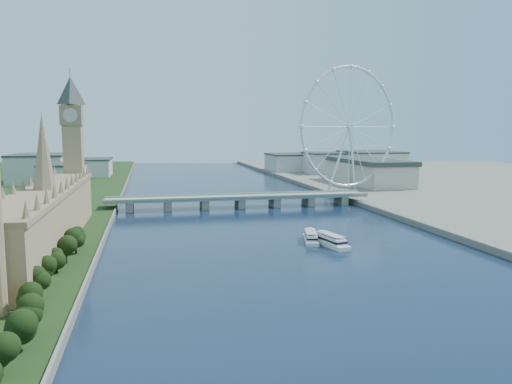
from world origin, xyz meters
name	(u,v)px	position (x,y,z in m)	size (l,w,h in m)	color
ground	(450,381)	(0.00, 0.00, 0.00)	(2000.00, 2000.00, 0.00)	#193146
tree_row	(35,295)	(-113.00, 66.00, 9.15)	(7.72, 199.72, 20.02)	black
parliament_range	(47,217)	(-128.00, 170.00, 18.48)	(24.00, 200.00, 70.00)	tan
big_ben	(72,127)	(-128.00, 278.00, 66.57)	(20.02, 20.02, 110.00)	tan
westminster_bridge	(240,200)	(0.00, 300.00, 6.63)	(220.00, 22.00, 9.50)	gray
london_eye	(350,127)	(119.98, 355.08, 67.52)	(113.60, 39.12, 124.30)	silver
county_hall	(367,186)	(175.00, 430.00, 0.00)	(54.00, 144.00, 35.00)	beige
city_skyline	(234,166)	(39.22, 560.08, 16.96)	(505.00, 280.00, 32.00)	beige
tour_boat_near	(311,242)	(16.75, 162.94, 0.00)	(7.68, 30.03, 6.64)	silver
tour_boat_far	(331,246)	(24.20, 150.30, 0.00)	(8.28, 32.27, 7.15)	white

